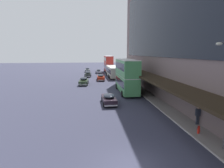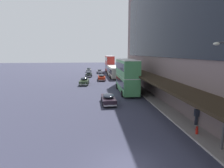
# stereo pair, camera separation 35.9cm
# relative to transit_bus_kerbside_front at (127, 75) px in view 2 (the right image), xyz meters

# --- Properties ---
(ground) EXTENTS (240.00, 240.00, 0.00)m
(ground) POSITION_rel_transit_bus_kerbside_front_xyz_m (-3.93, -20.40, -3.15)
(ground) COLOR #323346
(transit_bus_kerbside_front) EXTENTS (2.79, 9.56, 5.83)m
(transit_bus_kerbside_front) POSITION_rel_transit_bus_kerbside_front_xyz_m (0.00, 0.00, 0.00)
(transit_bus_kerbside_front) COLOR #499558
(transit_bus_kerbside_front) RESTS_ON ground
(transit_bus_kerbside_rear) EXTENTS (2.73, 9.61, 5.90)m
(transit_bus_kerbside_rear) POSITION_rel_transit_bus_kerbside_front_xyz_m (0.15, 32.80, 0.04)
(transit_bus_kerbside_rear) COLOR #B02B25
(transit_bus_kerbside_rear) RESTS_ON ground
(transit_bus_kerbside_far) EXTENTS (3.02, 11.43, 3.07)m
(transit_bus_kerbside_far) POSITION_rel_transit_bus_kerbside_front_xyz_m (0.06, 19.76, -1.38)
(transit_bus_kerbside_far) COLOR beige
(transit_bus_kerbside_far) RESTS_ON ground
(sedan_second_near) EXTENTS (1.85, 4.52, 1.56)m
(sedan_second_near) POSITION_rel_transit_bus_kerbside_front_xyz_m (-7.39, 35.11, -2.38)
(sedan_second_near) COLOR slate
(sedan_second_near) RESTS_ON ground
(sedan_second_mid) EXTENTS (2.13, 4.85, 1.65)m
(sedan_second_mid) POSITION_rel_transit_bus_kerbside_front_xyz_m (-7.80, 8.84, -2.34)
(sedan_second_mid) COLOR #24321E
(sedan_second_mid) RESTS_ON ground
(sedan_far_back) EXTENTS (1.92, 4.49, 1.42)m
(sedan_far_back) POSITION_rel_transit_bus_kerbside_front_xyz_m (-3.56, 30.11, -2.44)
(sedan_far_back) COLOR gray
(sedan_far_back) RESTS_ON ground
(sedan_trailing_mid) EXTENTS (1.99, 4.93, 1.54)m
(sedan_trailing_mid) POSITION_rel_transit_bus_kerbside_front_xyz_m (-3.68, 14.65, -2.38)
(sedan_trailing_mid) COLOR #A62511
(sedan_trailing_mid) RESTS_ON ground
(sedan_trailing_near) EXTENTS (1.94, 4.47, 1.46)m
(sedan_trailing_near) POSITION_rel_transit_bus_kerbside_front_xyz_m (-3.81, -6.66, -2.42)
(sedan_trailing_near) COLOR black
(sedan_trailing_near) RESTS_ON ground
(sedan_lead_mid) EXTENTS (1.96, 5.07, 1.52)m
(sedan_lead_mid) POSITION_rel_transit_bus_kerbside_front_xyz_m (-7.07, 22.12, -2.40)
(sedan_lead_mid) COLOR black
(sedan_lead_mid) RESTS_ON ground
(pedestrian_at_kerb) EXTENTS (0.62, 0.33, 1.86)m
(pedestrian_at_kerb) POSITION_rel_transit_bus_kerbside_front_xyz_m (3.85, -15.06, -1.97)
(pedestrian_at_kerb) COLOR #2B3140
(pedestrian_at_kerb) RESTS_ON sidewalk_kerb
(fire_hydrant) EXTENTS (0.20, 0.40, 0.70)m
(fire_hydrant) POSITION_rel_transit_bus_kerbside_front_xyz_m (2.79, -16.88, -2.66)
(fire_hydrant) COLOR red
(fire_hydrant) RESTS_ON sidewalk_kerb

